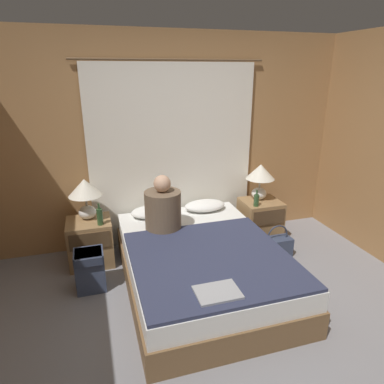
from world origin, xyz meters
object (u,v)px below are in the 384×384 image
object	(u,v)px
beer_bottle_on_right_stand	(256,200)
laptop_on_bed	(217,292)
pillow_right	(205,206)
person_left_in_bed	(163,209)
lamp_left	(85,192)
handbag_on_floor	(277,246)
lamp_right	(260,176)
nightstand_left	(91,242)
nightstand_right	(260,219)
bed	(201,265)
backpack_on_floor	(90,268)
pillow_left	(153,212)
beer_bottle_on_left_stand	(100,216)

from	to	relation	value
beer_bottle_on_right_stand	laptop_on_bed	xyz separation A→B (m)	(-1.05, -1.43, -0.11)
pillow_right	person_left_in_bed	size ratio (longest dim) A/B	0.83
lamp_left	handbag_on_floor	bearing A→B (deg)	-14.61
lamp_right	beer_bottle_on_right_stand	bearing A→B (deg)	-124.39
pillow_right	beer_bottle_on_right_stand	bearing A→B (deg)	-19.70
nightstand_left	person_left_in_bed	xyz separation A→B (m)	(0.77, -0.30, 0.43)
nightstand_left	lamp_right	xyz separation A→B (m)	(2.10, 0.08, 0.57)
lamp_left	laptop_on_bed	world-z (taller)	lamp_left
beer_bottle_on_right_stand	laptop_on_bed	distance (m)	1.78
nightstand_left	person_left_in_bed	distance (m)	0.93
nightstand_left	nightstand_right	world-z (taller)	same
bed	nightstand_left	xyz separation A→B (m)	(-1.05, 0.76, 0.04)
backpack_on_floor	handbag_on_floor	xyz separation A→B (m)	(2.10, 0.05, -0.11)
pillow_left	person_left_in_bed	distance (m)	0.42
bed	nightstand_right	bearing A→B (deg)	35.80
person_left_in_bed	backpack_on_floor	bearing A→B (deg)	-164.65
handbag_on_floor	lamp_left	bearing A→B (deg)	165.39
person_left_in_bed	nightstand_right	bearing A→B (deg)	12.66
person_left_in_bed	laptop_on_bed	world-z (taller)	person_left_in_bed
lamp_left	beer_bottle_on_left_stand	size ratio (longest dim) A/B	1.91
pillow_left	beer_bottle_on_right_stand	xyz separation A→B (m)	(1.23, -0.21, 0.08)
laptop_on_bed	bed	bearing A→B (deg)	80.43
bed	backpack_on_floor	size ratio (longest dim) A/B	4.96
nightstand_left	laptop_on_bed	xyz separation A→B (m)	(0.91, -1.56, 0.23)
lamp_right	backpack_on_floor	world-z (taller)	lamp_right
beer_bottle_on_right_stand	handbag_on_floor	xyz separation A→B (m)	(0.12, -0.34, -0.47)
pillow_left	beer_bottle_on_right_stand	world-z (taller)	beer_bottle_on_right_stand
lamp_left	handbag_on_floor	size ratio (longest dim) A/B	1.18
lamp_left	beer_bottle_on_left_stand	distance (m)	0.32
pillow_left	pillow_right	distance (m)	0.65
person_left_in_bed	beer_bottle_on_left_stand	world-z (taller)	person_left_in_bed
bed	pillow_left	bearing A→B (deg)	111.15
pillow_right	beer_bottle_on_left_stand	xyz separation A→B (m)	(-1.25, -0.21, 0.10)
nightstand_left	pillow_left	size ratio (longest dim) A/B	1.02
pillow_right	beer_bottle_on_left_stand	size ratio (longest dim) A/B	2.10
handbag_on_floor	beer_bottle_on_left_stand	bearing A→B (deg)	170.23
pillow_right	lamp_right	bearing A→B (deg)	-0.29
lamp_left	pillow_left	size ratio (longest dim) A/B	0.91
nightstand_left	nightstand_right	bearing A→B (deg)	0.00
nightstand_right	beer_bottle_on_left_stand	world-z (taller)	beer_bottle_on_left_stand
beer_bottle_on_left_stand	bed	bearing A→B (deg)	-34.13
pillow_left	backpack_on_floor	bearing A→B (deg)	-141.42
pillow_right	beer_bottle_on_right_stand	size ratio (longest dim) A/B	2.48
person_left_in_bed	laptop_on_bed	size ratio (longest dim) A/B	1.80
bed	handbag_on_floor	distance (m)	1.08
beer_bottle_on_left_stand	person_left_in_bed	bearing A→B (deg)	-14.51
nightstand_right	person_left_in_bed	size ratio (longest dim) A/B	0.84
bed	pillow_right	world-z (taller)	pillow_right
person_left_in_bed	beer_bottle_on_right_stand	distance (m)	1.20
nightstand_right	lamp_right	world-z (taller)	lamp_right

